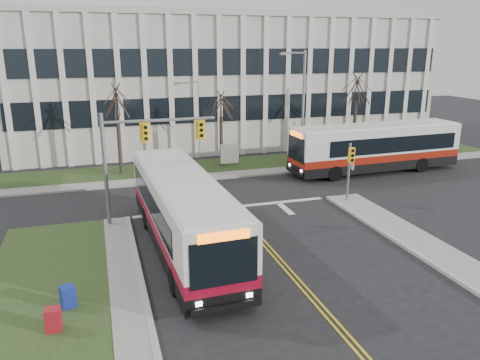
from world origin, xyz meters
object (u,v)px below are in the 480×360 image
at_px(directory_sign, 230,154).
at_px(bus_main, 183,214).
at_px(bus_cross, 375,149).
at_px(newspaper_box_blue, 68,298).
at_px(streetlight, 301,103).
at_px(newspaper_box_red, 53,321).

height_order(directory_sign, bus_main, bus_main).
xyz_separation_m(directory_sign, bus_main, (-6.44, -14.39, 0.60)).
bearing_deg(bus_cross, bus_main, -61.86).
height_order(bus_cross, newspaper_box_blue, bus_cross).
bearing_deg(bus_cross, newspaper_box_blue, -59.70).
xyz_separation_m(streetlight, newspaper_box_blue, (-17.12, -17.27, -4.72)).
xyz_separation_m(streetlight, bus_main, (-11.97, -13.09, -3.43)).
relative_size(directory_sign, bus_cross, 0.15).
height_order(bus_main, bus_cross, bus_cross).
distance_m(directory_sign, bus_main, 15.78).
height_order(directory_sign, newspaper_box_blue, directory_sign).
relative_size(streetlight, bus_cross, 0.68).
bearing_deg(bus_cross, streetlight, -124.34).
bearing_deg(newspaper_box_blue, directory_sign, 39.78).
xyz_separation_m(bus_main, bus_cross, (16.95, 9.97, 0.05)).
distance_m(directory_sign, newspaper_box_blue, 21.90).
bearing_deg(bus_main, newspaper_box_blue, -143.00).
bearing_deg(newspaper_box_red, directory_sign, 63.76).
relative_size(directory_sign, newspaper_box_blue, 2.11).
xyz_separation_m(bus_main, newspaper_box_blue, (-5.15, -4.18, -1.29)).
bearing_deg(streetlight, directory_sign, 166.77).
bearing_deg(directory_sign, bus_cross, -22.78).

